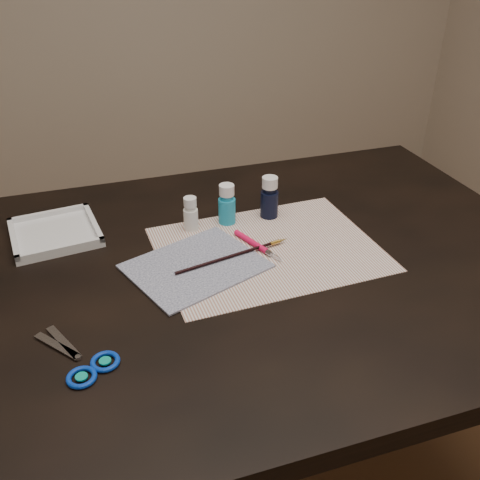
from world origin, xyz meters
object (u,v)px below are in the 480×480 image
object	(u,v)px
canvas	(196,266)
paint_bottle_navy	(269,197)
paint_bottle_white	(191,214)
paint_bottle_cyan	(227,204)
scissors	(68,355)
palette_tray	(55,232)
paper	(268,249)

from	to	relation	value
canvas	paint_bottle_navy	world-z (taller)	paint_bottle_navy
paint_bottle_white	paint_bottle_cyan	distance (m)	0.08
paint_bottle_navy	scissors	world-z (taller)	paint_bottle_navy
paint_bottle_cyan	palette_tray	size ratio (longest dim) A/B	0.53
paint_bottle_cyan	scissors	bearing A→B (deg)	-137.11
paint_bottle_white	palette_tray	world-z (taller)	paint_bottle_white
paint_bottle_white	paint_bottle_navy	bearing A→B (deg)	0.63
paint_bottle_cyan	palette_tray	world-z (taller)	paint_bottle_cyan
scissors	paint_bottle_navy	bearing A→B (deg)	-92.69
paint_bottle_white	palette_tray	distance (m)	0.29
paint_bottle_white	canvas	bearing A→B (deg)	-100.52
palette_tray	paper	bearing A→B (deg)	-24.62
paper	paint_bottle_navy	bearing A→B (deg)	68.25
canvas	paint_bottle_cyan	size ratio (longest dim) A/B	2.64
canvas	scissors	bearing A→B (deg)	-143.93
paper	paint_bottle_cyan	bearing A→B (deg)	109.32
paint_bottle_white	paint_bottle_cyan	xyz separation A→B (m)	(0.08, 0.00, 0.01)
scissors	paint_bottle_cyan	bearing A→B (deg)	-85.66
paper	paint_bottle_white	distance (m)	0.19
paint_bottle_white	paint_bottle_navy	world-z (taller)	paint_bottle_navy
paint_bottle_white	scissors	distance (m)	0.43
paint_bottle_white	paint_bottle_navy	size ratio (longest dim) A/B	0.79
paint_bottle_cyan	palette_tray	distance (m)	0.37
paint_bottle_navy	scissors	distance (m)	0.56
paper	scissors	xyz separation A→B (m)	(-0.40, -0.20, 0.00)
paint_bottle_navy	palette_tray	world-z (taller)	paint_bottle_navy
paper	paint_bottle_cyan	size ratio (longest dim) A/B	4.78
canvas	paint_bottle_white	size ratio (longest dim) A/B	3.17
paper	paint_bottle_navy	world-z (taller)	paint_bottle_navy
palette_tray	paint_bottle_cyan	bearing A→B (deg)	-8.70
paper	palette_tray	size ratio (longest dim) A/B	2.52
canvas	scissors	world-z (taller)	scissors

